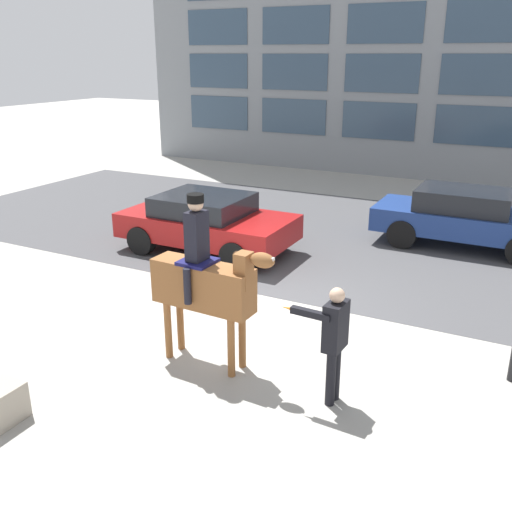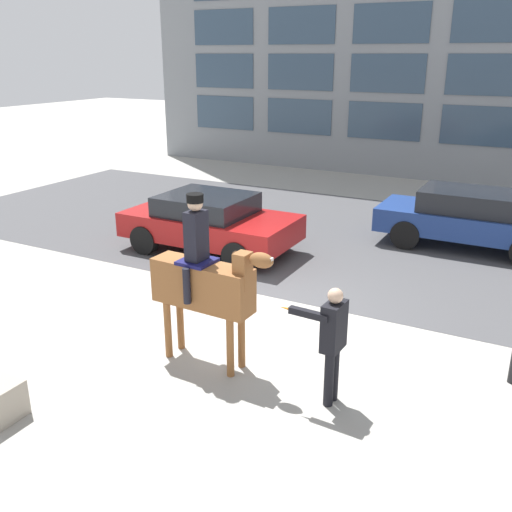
{
  "view_description": "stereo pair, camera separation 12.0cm",
  "coord_description": "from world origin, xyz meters",
  "px_view_note": "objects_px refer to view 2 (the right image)",
  "views": [
    {
      "loc": [
        4.18,
        -8.61,
        4.42
      ],
      "look_at": [
        0.41,
        -1.29,
        1.5
      ],
      "focal_mm": 40.0,
      "sensor_mm": 36.0,
      "label": 1
    },
    {
      "loc": [
        4.29,
        -8.55,
        4.42
      ],
      "look_at": [
        0.41,
        -1.29,
        1.5
      ],
      "focal_mm": 40.0,
      "sensor_mm": 36.0,
      "label": 2
    }
  ],
  "objects_px": {
    "mounted_horse_lead": "(204,281)",
    "street_car_far_lane": "(470,218)",
    "street_car_near_lane": "(210,221)",
    "pedestrian_bystander": "(332,337)"
  },
  "relations": [
    {
      "from": "mounted_horse_lead",
      "to": "street_car_far_lane",
      "type": "bearing_deg",
      "value": 73.42
    },
    {
      "from": "mounted_horse_lead",
      "to": "street_car_near_lane",
      "type": "distance_m",
      "value": 5.27
    },
    {
      "from": "mounted_horse_lead",
      "to": "pedestrian_bystander",
      "type": "distance_m",
      "value": 2.07
    },
    {
      "from": "mounted_horse_lead",
      "to": "street_car_far_lane",
      "type": "xyz_separation_m",
      "value": [
        2.59,
        7.56,
        -0.58
      ]
    },
    {
      "from": "street_car_far_lane",
      "to": "mounted_horse_lead",
      "type": "bearing_deg",
      "value": -108.9
    },
    {
      "from": "mounted_horse_lead",
      "to": "street_car_near_lane",
      "type": "bearing_deg",
      "value": 124.16
    },
    {
      "from": "pedestrian_bystander",
      "to": "mounted_horse_lead",
      "type": "bearing_deg",
      "value": -0.27
    },
    {
      "from": "street_car_far_lane",
      "to": "street_car_near_lane",
      "type": "bearing_deg",
      "value": -149.82
    },
    {
      "from": "pedestrian_bystander",
      "to": "street_car_near_lane",
      "type": "height_order",
      "value": "pedestrian_bystander"
    },
    {
      "from": "mounted_horse_lead",
      "to": "street_car_far_lane",
      "type": "relative_size",
      "value": 0.61
    }
  ]
}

